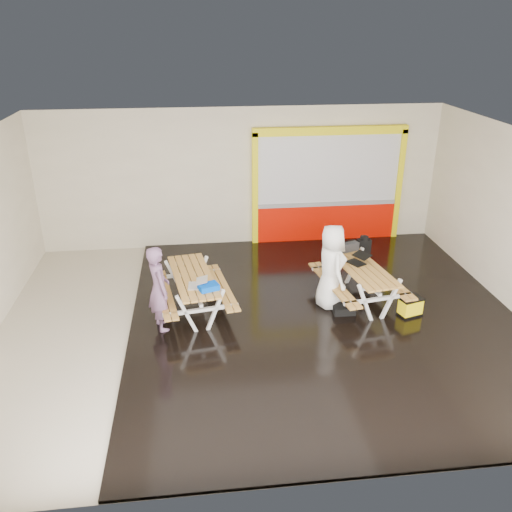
{
  "coord_description": "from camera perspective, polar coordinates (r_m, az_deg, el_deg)",
  "views": [
    {
      "loc": [
        -1.15,
        -8.8,
        5.35
      ],
      "look_at": [
        0.0,
        0.9,
        1.0
      ],
      "focal_mm": 37.13,
      "sensor_mm": 36.0,
      "label": 1
    }
  ],
  "objects": [
    {
      "name": "picnic_table_left",
      "position": [
        10.44,
        -6.77,
        -3.04
      ],
      "size": [
        1.71,
        2.26,
        0.83
      ],
      "color": "#B3813A",
      "rests_on": "deck"
    },
    {
      "name": "blue_pouch",
      "position": [
        9.78,
        -5.14,
        -3.33
      ],
      "size": [
        0.42,
        0.36,
        0.11
      ],
      "primitive_type": "cube",
      "rotation": [
        0.0,
        0.0,
        0.34
      ],
      "color": "#0042C4",
      "rests_on": "picnic_table_left"
    },
    {
      "name": "backpack",
      "position": [
        11.98,
        11.51,
        0.99
      ],
      "size": [
        0.3,
        0.2,
        0.48
      ],
      "color": "black",
      "rests_on": "picnic_table_right"
    },
    {
      "name": "fluke_bag",
      "position": [
        10.82,
        16.29,
        -5.28
      ],
      "size": [
        0.5,
        0.4,
        0.38
      ],
      "color": "black",
      "rests_on": "deck"
    },
    {
      "name": "dark_case",
      "position": [
        10.66,
        9.42,
        -5.66
      ],
      "size": [
        0.43,
        0.33,
        0.16
      ],
      "primitive_type": "cube",
      "rotation": [
        0.0,
        0.0,
        -0.02
      ],
      "color": "black",
      "rests_on": "deck"
    },
    {
      "name": "person_left",
      "position": [
        9.86,
        -10.42,
        -3.48
      ],
      "size": [
        0.57,
        0.7,
        1.66
      ],
      "primitive_type": "imported",
      "rotation": [
        0.0,
        0.0,
        1.91
      ],
      "color": "#715071",
      "rests_on": "deck"
    },
    {
      "name": "toolbox",
      "position": [
        11.51,
        9.98,
        1.02
      ],
      "size": [
        0.44,
        0.33,
        0.23
      ],
      "color": "black",
      "rests_on": "picnic_table_right"
    },
    {
      "name": "kiosk",
      "position": [
        13.73,
        7.72,
        7.26
      ],
      "size": [
        3.88,
        0.16,
        3.0
      ],
      "color": "red",
      "rests_on": "room"
    },
    {
      "name": "person_right",
      "position": [
        10.59,
        8.09,
        -1.22
      ],
      "size": [
        0.68,
        0.94,
        1.77
      ],
      "primitive_type": "imported",
      "rotation": [
        0.0,
        0.0,
        1.72
      ],
      "color": "white",
      "rests_on": "deck"
    },
    {
      "name": "room",
      "position": [
        9.58,
        0.63,
        1.92
      ],
      "size": [
        10.02,
        8.02,
        3.52
      ],
      "color": "beige",
      "rests_on": "ground"
    },
    {
      "name": "laptop_right",
      "position": [
        10.97,
        10.95,
        -0.42
      ],
      "size": [
        0.53,
        0.51,
        0.17
      ],
      "color": "black",
      "rests_on": "picnic_table_right"
    },
    {
      "name": "laptop_left",
      "position": [
        9.92,
        -6.36,
        -2.99
      ],
      "size": [
        0.38,
        0.35,
        0.15
      ],
      "color": "silver",
      "rests_on": "picnic_table_left"
    },
    {
      "name": "picnic_table_right",
      "position": [
        10.95,
        11.15,
        -1.96
      ],
      "size": [
        1.74,
        2.3,
        0.84
      ],
      "color": "#B3813A",
      "rests_on": "deck"
    },
    {
      "name": "deck",
      "position": [
        10.56,
        7.38,
        -6.5
      ],
      "size": [
        7.5,
        7.98,
        0.05
      ],
      "primitive_type": "cube",
      "color": "black",
      "rests_on": "room"
    }
  ]
}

